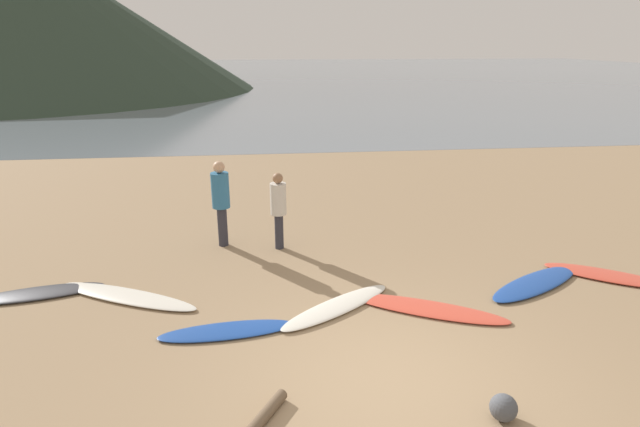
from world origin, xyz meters
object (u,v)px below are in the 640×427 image
surfboard_2 (127,296)px  surfboard_4 (337,307)px  beach_rock_near (503,408)px  surfboard_1 (37,293)px  surfboard_5 (428,308)px  surfboard_7 (607,275)px  surfboard_6 (536,283)px  person_1 (221,197)px  surfboard_3 (227,331)px  person_3 (278,205)px

surfboard_2 → surfboard_4: (3.37, -0.74, 0.00)m
surfboard_2 → beach_rock_near: bearing=-8.6°
surfboard_1 → surfboard_5: 6.40m
surfboard_4 → surfboard_7: 4.99m
surfboard_6 → person_1: 6.08m
surfboard_5 → person_1: (-3.34, 3.11, 1.01)m
surfboard_3 → person_3: bearing=69.0°
surfboard_4 → surfboard_6: size_ratio=0.97×
surfboard_3 → beach_rock_near: size_ratio=6.40×
surfboard_2 → beach_rock_near: size_ratio=8.59×
surfboard_4 → beach_rock_near: size_ratio=7.18×
surfboard_4 → surfboard_6: bearing=-27.9°
surfboard_2 → surfboard_7: 8.33m
beach_rock_near → surfboard_6: bearing=56.4°
surfboard_1 → person_3: bearing=9.7°
surfboard_3 → surfboard_6: size_ratio=0.87×
surfboard_4 → beach_rock_near: bearing=-95.8°
person_3 → surfboard_2: bearing=56.0°
surfboard_4 → surfboard_5: 1.42m
surfboard_4 → surfboard_5: surfboard_4 is taller
surfboard_7 → person_3: 6.17m
surfboard_3 → person_1: size_ratio=1.11×
surfboard_2 → beach_rock_near: 5.92m
surfboard_5 → surfboard_1: bearing=-164.3°
surfboard_1 → person_1: 3.64m
person_3 → beach_rock_near: bearing=133.2°
surfboard_2 → person_3: person_3 is taller
surfboard_2 → person_1: (1.43, 2.16, 1.01)m
surfboard_6 → beach_rock_near: bearing=-152.8°
surfboard_3 → beach_rock_near: beach_rock_near is taller
surfboard_5 → surfboard_2: bearing=-164.5°
surfboard_3 → person_1: person_1 is taller
surfboard_5 → person_1: 4.67m
surfboard_3 → surfboard_4: 1.75m
surfboard_7 → beach_rock_near: (-3.49, -3.25, 0.12)m
surfboard_4 → beach_rock_near: 3.05m
surfboard_6 → surfboard_7: surfboard_6 is taller
surfboard_2 → surfboard_5: bearing=15.3°
surfboard_3 → surfboard_7: 6.72m
surfboard_6 → surfboard_2: bearing=148.1°
surfboard_5 → surfboard_7: surfboard_7 is taller
surfboard_4 → surfboard_6: surfboard_6 is taller
surfboard_7 → person_1: (-6.90, 2.32, 1.01)m
surfboard_4 → surfboard_5: (1.41, -0.21, -0.01)m
surfboard_5 → beach_rock_near: 2.46m
surfboard_3 → surfboard_7: bearing=4.1°
person_1 → surfboard_5: bearing=-156.3°
surfboard_3 → surfboard_5: (3.08, 0.30, 0.00)m
beach_rock_near → surfboard_4: bearing=118.9°
surfboard_3 → surfboard_7: (6.64, 1.08, 0.00)m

